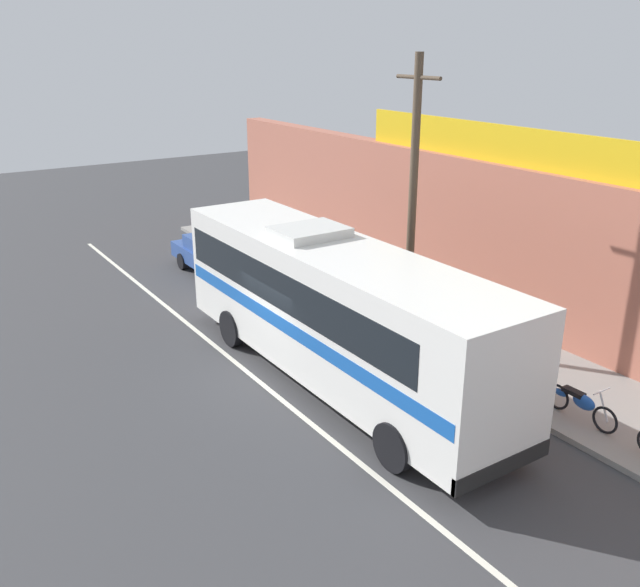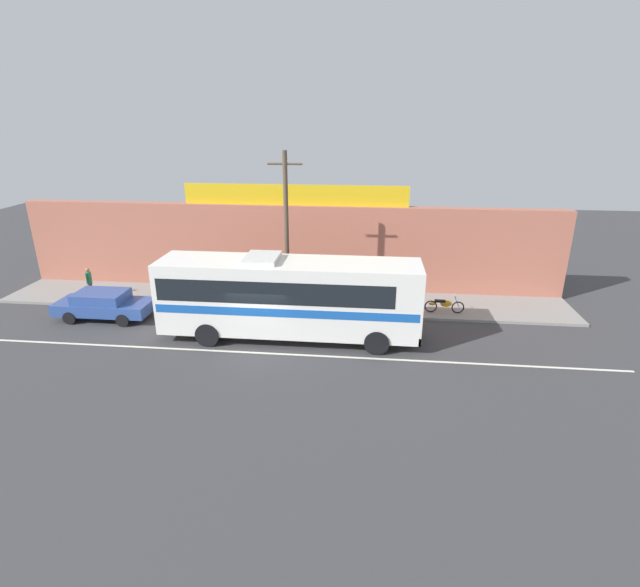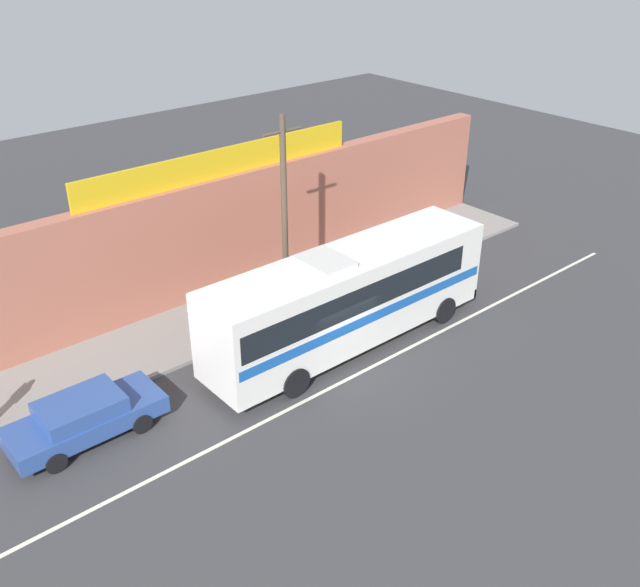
# 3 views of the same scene
# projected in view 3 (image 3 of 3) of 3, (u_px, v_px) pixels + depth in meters

# --- Properties ---
(ground_plane) EXTENTS (70.00, 70.00, 0.00)m
(ground_plane) POSITION_uv_depth(u_px,v_px,m) (339.00, 366.00, 24.65)
(ground_plane) COLOR #3A3A3D
(sidewalk_slab) EXTENTS (30.00, 3.60, 0.14)m
(sidewalk_slab) POSITION_uv_depth(u_px,v_px,m) (251.00, 307.00, 28.10)
(sidewalk_slab) COLOR gray
(sidewalk_slab) RESTS_ON ground_plane
(storefront_facade) EXTENTS (30.00, 0.70, 4.80)m
(storefront_facade) POSITION_uv_depth(u_px,v_px,m) (217.00, 236.00, 28.43)
(storefront_facade) COLOR #B26651
(storefront_facade) RESTS_ON ground_plane
(storefront_billboard) EXTENTS (12.21, 0.12, 1.10)m
(storefront_billboard) POSITION_uv_depth(u_px,v_px,m) (222.00, 162.00, 27.28)
(storefront_billboard) COLOR gold
(storefront_billboard) RESTS_ON storefront_facade
(road_center_stripe) EXTENTS (30.00, 0.14, 0.01)m
(road_center_stripe) POSITION_uv_depth(u_px,v_px,m) (355.00, 376.00, 24.11)
(road_center_stripe) COLOR silver
(road_center_stripe) RESTS_ON ground_plane
(intercity_bus) EXTENTS (11.31, 2.66, 3.78)m
(intercity_bus) POSITION_uv_depth(u_px,v_px,m) (347.00, 295.00, 24.84)
(intercity_bus) COLOR white
(intercity_bus) RESTS_ON ground_plane
(parked_car) EXTENTS (4.57, 1.91, 1.37)m
(parked_car) POSITION_uv_depth(u_px,v_px,m) (85.00, 417.00, 21.00)
(parked_car) COLOR #2D4C93
(parked_car) RESTS_ON ground_plane
(utility_pole) EXTENTS (1.60, 0.22, 7.77)m
(utility_pole) POSITION_uv_depth(u_px,v_px,m) (285.00, 218.00, 25.48)
(utility_pole) COLOR brown
(utility_pole) RESTS_ON sidewalk_slab
(motorcycle_blue) EXTENTS (1.94, 0.56, 0.94)m
(motorcycle_blue) POSITION_uv_depth(u_px,v_px,m) (416.00, 247.00, 31.92)
(motorcycle_blue) COLOR black
(motorcycle_blue) RESTS_ON sidewalk_slab
(motorcycle_green) EXTENTS (1.87, 0.56, 0.94)m
(motorcycle_green) POSITION_uv_depth(u_px,v_px,m) (378.00, 262.00, 30.58)
(motorcycle_green) COLOR black
(motorcycle_green) RESTS_ON sidewalk_slab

